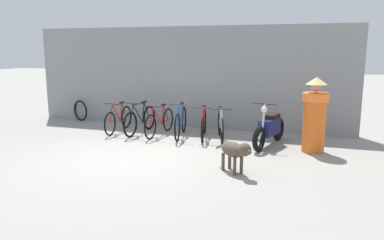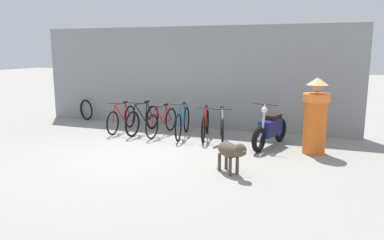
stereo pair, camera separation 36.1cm
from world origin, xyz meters
TOP-DOWN VIEW (x-y plane):
  - ground_plane at (0.00, 0.00)m, footprint 60.00×60.00m
  - shop_wall_back at (0.00, 3.48)m, footprint 9.56×0.20m
  - bicycle_0 at (-1.49, 2.19)m, footprint 0.46×1.69m
  - bicycle_1 at (-0.84, 2.20)m, footprint 0.46×1.74m
  - bicycle_2 at (-0.26, 2.18)m, footprint 0.46×1.72m
  - bicycle_3 at (0.34, 2.16)m, footprint 0.48×1.76m
  - bicycle_4 at (0.95, 2.21)m, footprint 0.52×1.69m
  - bicycle_5 at (1.42, 2.11)m, footprint 0.62×1.69m
  - motorcycle at (2.65, 1.90)m, footprint 0.66×1.79m
  - stray_dog at (2.28, -0.31)m, footprint 0.84×0.76m
  - person_in_robes at (3.64, 1.67)m, footprint 0.62×0.62m
  - spare_tire_left at (-3.43, 3.23)m, footprint 0.64×0.28m

SIDE VIEW (x-z plane):
  - ground_plane at x=0.00m, z-range 0.00..0.00m
  - spare_tire_left at x=-3.43m, z-range 0.00..0.66m
  - bicycle_2 at x=-0.26m, z-range -0.07..0.77m
  - bicycle_0 at x=-1.49m, z-range -0.07..0.77m
  - bicycle_4 at x=0.95m, z-range -0.07..0.78m
  - bicycle_5 at x=1.42m, z-range -0.07..0.79m
  - bicycle_1 at x=-0.84m, z-range -0.08..0.80m
  - bicycle_3 at x=0.34m, z-range -0.08..0.83m
  - motorcycle at x=2.65m, z-range -0.12..0.94m
  - stray_dog at x=2.28m, z-range 0.12..0.75m
  - person_in_robes at x=3.64m, z-range 0.00..1.67m
  - shop_wall_back at x=0.00m, z-range 0.00..2.90m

